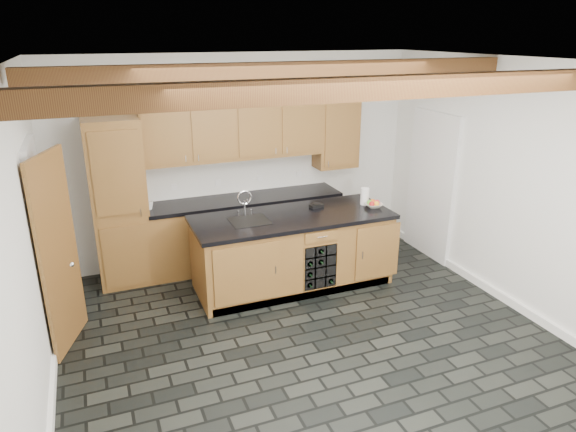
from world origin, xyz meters
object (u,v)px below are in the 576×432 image
(kitchen_scale, at_px, (317,205))
(fruit_bowl, at_px, (373,205))
(paper_towel, at_px, (365,196))
(island, at_px, (293,251))

(kitchen_scale, distance_m, fruit_bowl, 0.73)
(fruit_bowl, distance_m, paper_towel, 0.17)
(kitchen_scale, xyz_separation_m, fruit_bowl, (0.68, -0.26, 0.00))
(kitchen_scale, height_order, paper_towel, paper_towel)
(island, height_order, paper_towel, paper_towel)
(fruit_bowl, bearing_deg, island, 176.05)
(paper_towel, bearing_deg, fruit_bowl, -69.96)
(paper_towel, bearing_deg, kitchen_scale, 169.05)
(island, xyz_separation_m, paper_towel, (1.02, 0.07, 0.57))
(island, relative_size, paper_towel, 11.35)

